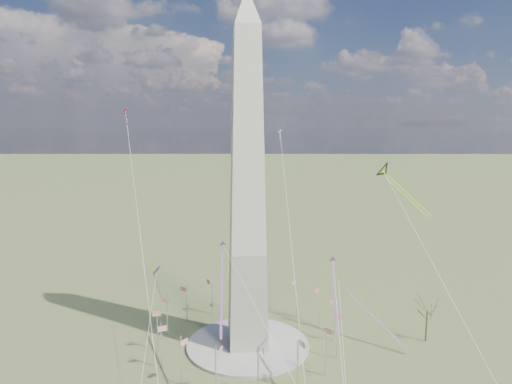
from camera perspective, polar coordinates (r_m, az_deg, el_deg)
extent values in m
plane|color=#485F2F|center=(141.99, -1.03, -18.67)|extent=(2000.00, 2000.00, 0.00)
cylinder|color=#ACA69D|center=(141.81, -1.03, -18.53)|extent=(36.00, 36.00, 0.80)
pyramid|color=beige|center=(130.10, -1.15, 22.27)|extent=(9.90, 9.90, 10.00)
cylinder|color=silver|center=(143.69, 9.74, -15.58)|extent=(0.36, 0.36, 13.00)
cube|color=red|center=(142.78, 9.65, -13.43)|extent=(2.40, 0.08, 1.50)
cylinder|color=silver|center=(152.00, 7.93, -14.15)|extent=(0.36, 0.36, 13.00)
cube|color=red|center=(151.02, 7.67, -12.14)|extent=(2.25, 0.99, 1.50)
cylinder|color=silver|center=(158.41, 5.13, -13.15)|extent=(0.36, 0.36, 13.00)
cube|color=red|center=(157.21, 4.75, -11.25)|extent=(1.75, 1.75, 1.50)
cylinder|color=silver|center=(162.22, 1.73, -12.58)|extent=(0.36, 0.36, 13.00)
cube|color=red|center=(160.70, 1.28, -10.78)|extent=(0.99, 2.25, 1.50)
cylinder|color=silver|center=(163.03, -1.92, -12.47)|extent=(0.36, 0.36, 13.00)
cube|color=red|center=(161.13, -2.40, -10.73)|extent=(0.08, 2.40, 1.50)
cylinder|color=silver|center=(160.78, -5.49, -12.82)|extent=(0.36, 0.36, 13.00)
cube|color=red|center=(158.45, -5.96, -11.11)|extent=(0.99, 2.25, 1.50)
cylinder|color=silver|center=(155.67, -8.65, -13.61)|extent=(0.36, 0.36, 13.00)
cube|color=red|center=(152.95, -9.06, -11.90)|extent=(1.75, 1.75, 1.50)
cylinder|color=silver|center=(148.25, -11.02, -14.84)|extent=(0.36, 0.36, 13.00)
cube|color=red|center=(145.18, -11.32, -13.10)|extent=(2.25, 0.99, 1.50)
cylinder|color=silver|center=(139.39, -12.20, -16.44)|extent=(0.36, 0.36, 13.00)
cube|color=red|center=(136.07, -12.33, -14.64)|extent=(2.40, 0.08, 1.50)
cylinder|color=silver|center=(130.28, -11.75, -18.29)|extent=(0.36, 0.36, 13.00)
cube|color=red|center=(126.86, -11.64, -16.39)|extent=(2.25, 0.99, 1.50)
cylinder|color=silver|center=(122.40, -9.33, -20.08)|extent=(0.36, 0.36, 13.00)
cube|color=red|center=(119.10, -8.95, -18.05)|extent=(1.75, 1.75, 1.50)
cylinder|color=silver|center=(117.31, -5.05, -21.35)|extent=(0.36, 0.36, 13.00)
cube|color=red|center=(114.35, -4.45, -19.15)|extent=(0.99, 2.25, 1.50)
cylinder|color=silver|center=(116.17, 0.26, -21.64)|extent=(0.36, 0.36, 13.00)
cube|color=red|center=(113.75, 0.95, -19.29)|extent=(0.08, 2.40, 1.50)
cylinder|color=silver|center=(119.28, 5.22, -20.81)|extent=(0.36, 0.36, 13.00)
cube|color=red|center=(117.44, 5.81, -18.39)|extent=(0.99, 2.25, 1.50)
cylinder|color=silver|center=(125.87, 8.66, -19.21)|extent=(0.36, 0.36, 13.00)
cube|color=red|center=(124.53, 9.03, -16.81)|extent=(1.75, 1.75, 1.50)
cylinder|color=silver|center=(134.53, 10.12, -17.34)|extent=(0.36, 0.36, 13.00)
cube|color=red|center=(133.50, 10.24, -15.05)|extent=(2.25, 0.99, 1.50)
cylinder|color=brown|center=(151.51, 20.52, -15.44)|extent=(0.44, 0.44, 9.45)
cube|color=yellow|center=(140.27, 18.50, -0.27)|extent=(8.65, 12.86, 10.58)
cube|color=yellow|center=(138.64, 18.08, -0.35)|extent=(8.65, 12.86, 10.58)
cube|color=navy|center=(142.05, -12.30, -9.53)|extent=(2.28, 3.51, 2.75)
cube|color=red|center=(143.51, -12.25, -11.26)|extent=(2.07, 3.10, 9.51)
cube|color=red|center=(116.55, 9.86, -12.78)|extent=(4.17, 17.94, 11.39)
cube|color=red|center=(116.60, -4.29, -12.10)|extent=(2.11, 23.40, 14.66)
cube|color=red|center=(144.66, 14.40, -14.78)|extent=(15.49, 17.60, 14.31)
cube|color=red|center=(162.20, -16.03, 9.82)|extent=(1.51, 1.77, 1.74)
cube|color=red|center=(162.15, -16.00, 9.15)|extent=(0.46, 1.51, 3.99)
cube|color=silver|center=(166.61, 3.02, 7.61)|extent=(1.36, 1.39, 1.45)
cube|color=silver|center=(166.64, 3.01, 7.07)|extent=(0.34, 1.26, 3.31)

